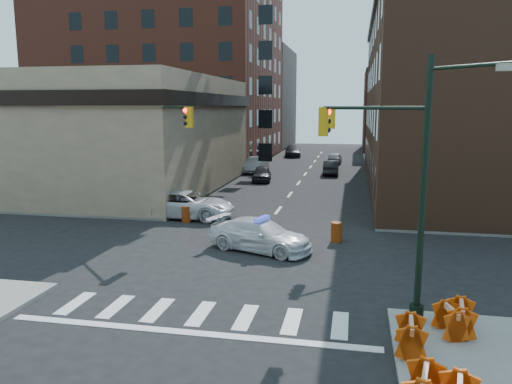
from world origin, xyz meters
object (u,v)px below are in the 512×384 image
at_px(police_car, 260,235).
at_px(parked_car_wfar, 256,165).
at_px(parked_car_enear, 331,167).
at_px(pedestrian_b, 111,199).
at_px(pickup, 187,205).
at_px(barricade_se_a, 450,321).
at_px(parked_car_wnear, 262,174).
at_px(barrel_bank, 186,214).
at_px(barricade_nw_a, 139,203).
at_px(barrel_road, 337,232).
at_px(pedestrian_a, 136,192).

xyz_separation_m(police_car, parked_car_wfar, (-5.63, 27.53, 0.06)).
xyz_separation_m(parked_car_enear, pedestrian_b, (-12.20, -22.20, 0.43)).
relative_size(pickup, barricade_se_a, 5.09).
bearing_deg(parked_car_wnear, parked_car_wfar, 98.35).
height_order(parked_car_enear, pedestrian_b, pedestrian_b).
bearing_deg(police_car, parked_car_enear, 15.44).
relative_size(parked_car_enear, barrel_bank, 4.50).
distance_m(parked_car_wfar, barricade_nw_a, 20.63).
distance_m(police_car, barrel_road, 4.12).
height_order(parked_car_wfar, parked_car_enear, parked_car_wfar).
bearing_deg(pedestrian_a, parked_car_wfar, 86.09).
bearing_deg(barricade_se_a, parked_car_wnear, 7.70).
height_order(pickup, barricade_nw_a, pickup).
distance_m(parked_car_wnear, pedestrian_a, 14.57).
bearing_deg(parked_car_wfar, barricade_nw_a, -96.50).
xyz_separation_m(pedestrian_b, barricade_nw_a, (0.89, 2.00, -0.59)).
height_order(pickup, pedestrian_a, pedestrian_a).
xyz_separation_m(police_car, barricade_nw_a, (-9.36, 7.24, -0.18)).
bearing_deg(barricade_nw_a, pedestrian_b, -109.61).
height_order(pedestrian_b, barricade_se_a, pedestrian_b).
bearing_deg(barrel_bank, pedestrian_b, 175.36).
xyz_separation_m(police_car, pedestrian_a, (-10.13, 8.50, 0.26)).
distance_m(pedestrian_a, barricade_nw_a, 1.54).
distance_m(pickup, pedestrian_b, 4.63).
relative_size(parked_car_wnear, barricade_nw_a, 3.73).
xyz_separation_m(parked_car_wnear, pedestrian_a, (-6.17, -13.20, 0.30)).
bearing_deg(parked_car_wnear, pedestrian_a, -122.66).
bearing_deg(barrel_road, pedestrian_a, 155.21).
xyz_separation_m(pedestrian_a, barrel_road, (13.60, -6.28, -0.49)).
relative_size(police_car, barricade_nw_a, 4.68).
xyz_separation_m(parked_car_enear, barrel_road, (1.51, -25.22, -0.21)).
distance_m(parked_car_wnear, pedestrian_b, 17.63).
distance_m(barrel_road, barricade_se_a, 10.78).
distance_m(police_car, barricade_se_a, 10.64).
distance_m(pedestrian_a, barricade_se_a, 23.81).
distance_m(pedestrian_a, barrel_bank, 6.07).
height_order(pickup, barrel_bank, pickup).
bearing_deg(pedestrian_b, parked_car_enear, 34.21).
xyz_separation_m(parked_car_wnear, parked_car_enear, (5.91, 5.74, 0.02)).
height_order(pickup, barrel_road, pickup).
relative_size(parked_car_enear, pedestrian_b, 2.17).
bearing_deg(barrel_road, pedestrian_b, 167.59).
height_order(pedestrian_b, barricade_nw_a, pedestrian_b).
relative_size(pedestrian_b, barrel_road, 1.99).
bearing_deg(pedestrian_b, barricade_nw_a, 38.96).
xyz_separation_m(parked_car_wfar, pedestrian_b, (-4.63, -22.29, 0.35)).
height_order(parked_car_enear, barricade_se_a, parked_car_enear).
bearing_deg(parked_car_wfar, pedestrian_b, -97.80).
relative_size(parked_car_wfar, parked_car_enear, 1.12).
bearing_deg(pedestrian_a, barricade_nw_a, -49.04).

